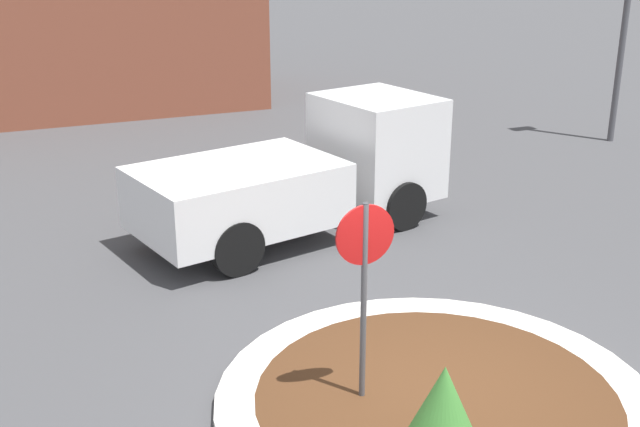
% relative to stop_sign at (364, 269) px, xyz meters
% --- Properties ---
extents(ground_plane, '(120.00, 120.00, 0.00)m').
position_rel_stop_sign_xyz_m(ground_plane, '(0.81, -0.33, -1.74)').
color(ground_plane, '#474749').
extents(traffic_island, '(5.19, 5.19, 0.13)m').
position_rel_stop_sign_xyz_m(traffic_island, '(0.81, -0.33, -1.67)').
color(traffic_island, silver).
rests_on(traffic_island, ground_plane).
extents(stop_sign, '(0.70, 0.07, 2.51)m').
position_rel_stop_sign_xyz_m(stop_sign, '(0.00, 0.00, 0.00)').
color(stop_sign, '#4C4C51').
rests_on(stop_sign, ground_plane).
extents(island_shrub, '(0.79, 0.79, 1.07)m').
position_rel_stop_sign_xyz_m(island_shrub, '(0.25, -1.37, -0.98)').
color(island_shrub, brown).
rests_on(island_shrub, traffic_island).
extents(utility_truck, '(6.04, 3.42, 2.29)m').
position_rel_stop_sign_xyz_m(utility_truck, '(1.53, 5.61, -0.63)').
color(utility_truck, white).
rests_on(utility_truck, ground_plane).
extents(light_pole, '(0.70, 0.30, 6.02)m').
position_rel_stop_sign_xyz_m(light_pole, '(11.22, 8.60, 1.82)').
color(light_pole, '#4C4C51').
rests_on(light_pole, ground_plane).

